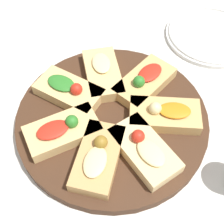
# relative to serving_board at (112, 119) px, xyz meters

# --- Properties ---
(ground_plane) EXTENTS (3.00, 3.00, 0.00)m
(ground_plane) POSITION_rel_serving_board_xyz_m (0.00, 0.00, -0.01)
(ground_plane) COLOR silver
(serving_board) EXTENTS (0.41, 0.41, 0.02)m
(serving_board) POSITION_rel_serving_board_xyz_m (0.00, 0.00, 0.00)
(serving_board) COLOR #422819
(serving_board) RESTS_ON ground_plane
(focaccia_slice_0) EXTENTS (0.16, 0.14, 0.05)m
(focaccia_slice_0) POSITION_rel_serving_board_xyz_m (-0.09, 0.06, 0.03)
(focaccia_slice_0) COLOR tan
(focaccia_slice_0) RESTS_ON serving_board
(focaccia_slice_1) EXTENTS (0.16, 0.12, 0.04)m
(focaccia_slice_1) POSITION_rel_serving_board_xyz_m (-0.10, -0.04, 0.03)
(focaccia_slice_1) COLOR #DBB775
(focaccia_slice_1) RESTS_ON serving_board
(focaccia_slice_2) EXTENTS (0.12, 0.16, 0.05)m
(focaccia_slice_2) POSITION_rel_serving_board_xyz_m (-0.04, -0.10, 0.03)
(focaccia_slice_2) COLOR #DBB775
(focaccia_slice_2) RESTS_ON serving_board
(focaccia_slice_3) EXTENTS (0.15, 0.16, 0.05)m
(focaccia_slice_3) POSITION_rel_serving_board_xyz_m (0.06, -0.09, 0.03)
(focaccia_slice_3) COLOR #DBB775
(focaccia_slice_3) RESTS_ON serving_board
(focaccia_slice_4) EXTENTS (0.15, 0.08, 0.05)m
(focaccia_slice_4) POSITION_rel_serving_board_xyz_m (0.11, -0.01, 0.03)
(focaccia_slice_4) COLOR tan
(focaccia_slice_4) RESTS_ON serving_board
(focaccia_slice_5) EXTENTS (0.16, 0.16, 0.05)m
(focaccia_slice_5) POSITION_rel_serving_board_xyz_m (0.08, 0.08, 0.03)
(focaccia_slice_5) COLOR #E5C689
(focaccia_slice_5) RESTS_ON serving_board
(focaccia_slice_6) EXTENTS (0.09, 0.15, 0.05)m
(focaccia_slice_6) POSITION_rel_serving_board_xyz_m (-0.01, 0.11, 0.03)
(focaccia_slice_6) COLOR tan
(focaccia_slice_6) RESTS_ON serving_board
(plate_left) EXTENTS (0.24, 0.24, 0.02)m
(plate_left) POSITION_rel_serving_board_xyz_m (-0.32, 0.21, -0.00)
(plate_left) COLOR white
(plate_left) RESTS_ON ground_plane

